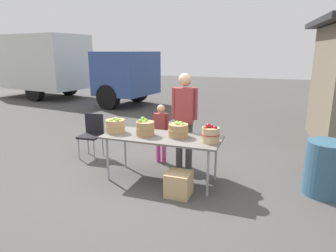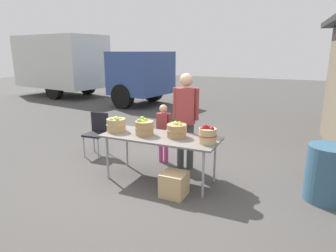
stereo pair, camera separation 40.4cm
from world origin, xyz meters
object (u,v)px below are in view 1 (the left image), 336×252
object	(u,v)px
child_customer	(161,129)
folding_chair	(92,132)
market_table	(162,139)
apple_basket_green_1	(145,128)
apple_basket_green_0	(115,125)
vendor_adult	(185,114)
apple_basket_green_2	(178,130)
trash_barrel	(326,168)
apple_basket_red_0	(210,134)
box_truck	(59,65)
produce_crate	(179,184)

from	to	relation	value
child_customer	folding_chair	world-z (taller)	child_customer
market_table	apple_basket_green_1	size ratio (longest dim) A/B	6.03
apple_basket_green_0	vendor_adult	world-z (taller)	vendor_adult
market_table	apple_basket_green_2	world-z (taller)	apple_basket_green_2
trash_barrel	apple_basket_green_0	bearing A→B (deg)	-173.04
apple_basket_green_1	apple_basket_red_0	distance (m)	1.07
apple_basket_red_0	box_truck	xyz separation A→B (m)	(-8.11, 6.55, 0.61)
market_table	apple_basket_green_2	size ratio (longest dim) A/B	5.74
child_customer	produce_crate	distance (m)	1.46
folding_chair	child_customer	bearing A→B (deg)	3.07
apple_basket_red_0	trash_barrel	bearing A→B (deg)	13.67
box_truck	produce_crate	world-z (taller)	box_truck
market_table	child_customer	xyz separation A→B (m)	(-0.30, 0.75, -0.05)
apple_basket_green_1	child_customer	size ratio (longest dim) A/B	0.28
apple_basket_green_2	market_table	bearing A→B (deg)	-165.35
produce_crate	child_customer	bearing A→B (deg)	122.01
trash_barrel	vendor_adult	bearing A→B (deg)	172.66
apple_basket_red_0	market_table	bearing A→B (deg)	177.23
trash_barrel	apple_basket_green_2	bearing A→B (deg)	-172.33
apple_basket_green_0	apple_basket_green_1	bearing A→B (deg)	0.34
apple_basket_green_1	produce_crate	bearing A→B (deg)	-28.70
folding_chair	vendor_adult	bearing A→B (deg)	-1.56
apple_basket_green_1	trash_barrel	world-z (taller)	apple_basket_green_1
apple_basket_green_1	box_truck	size ratio (longest dim) A/B	0.04
box_truck	vendor_adult	bearing A→B (deg)	-29.80
apple_basket_red_0	apple_basket_green_0	bearing A→B (deg)	179.89
market_table	apple_basket_green_2	distance (m)	0.31
apple_basket_green_2	vendor_adult	xyz separation A→B (m)	(-0.08, 0.58, 0.14)
folding_chair	produce_crate	bearing A→B (deg)	-28.50
folding_chair	trash_barrel	distance (m)	4.17
trash_barrel	box_truck	bearing A→B (deg)	147.78
apple_basket_green_2	produce_crate	xyz separation A→B (m)	(0.17, -0.48, -0.69)
box_truck	produce_crate	distance (m)	10.47
apple_basket_green_1	box_truck	world-z (taller)	box_truck
folding_chair	produce_crate	size ratio (longest dim) A/B	2.42
child_customer	produce_crate	world-z (taller)	child_customer
apple_basket_red_0	produce_crate	distance (m)	0.88
market_table	produce_crate	distance (m)	0.80
apple_basket_green_2	vendor_adult	bearing A→B (deg)	97.62
apple_basket_red_0	vendor_adult	size ratio (longest dim) A/B	0.17
vendor_adult	produce_crate	world-z (taller)	vendor_adult
box_truck	child_customer	bearing A→B (deg)	-31.18
apple_basket_green_2	vendor_adult	world-z (taller)	vendor_adult
apple_basket_green_0	child_customer	size ratio (longest dim) A/B	0.30
vendor_adult	box_truck	distance (m)	9.52
apple_basket_green_2	child_customer	bearing A→B (deg)	129.36
folding_chair	apple_basket_green_2	bearing A→B (deg)	-18.21
market_table	vendor_adult	xyz separation A→B (m)	(0.18, 0.65, 0.30)
apple_basket_green_2	apple_basket_red_0	world-z (taller)	apple_basket_red_0
vendor_adult	folding_chair	world-z (taller)	vendor_adult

